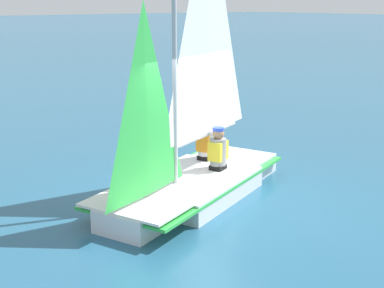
{
  "coord_description": "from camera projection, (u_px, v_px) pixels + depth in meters",
  "views": [
    {
      "loc": [
        7.08,
        -5.65,
        3.38
      ],
      "look_at": [
        0.0,
        0.0,
        0.97
      ],
      "focal_mm": 50.0,
      "sensor_mm": 36.0,
      "label": 1
    }
  ],
  "objects": [
    {
      "name": "ground_plane",
      "position": [
        192.0,
        196.0,
        9.62
      ],
      "size": [
        260.0,
        260.0,
        0.0
      ],
      "primitive_type": "plane",
      "color": "#235675"
    },
    {
      "name": "sailboat_main",
      "position": [
        193.0,
        158.0,
        9.47
      ],
      "size": [
        3.04,
        4.57,
        5.36
      ],
      "rotation": [
        0.0,
        0.0,
        5.06
      ],
      "color": "silver",
      "rests_on": "ground_plane"
    },
    {
      "name": "sailor_helm",
      "position": [
        218.0,
        156.0,
        9.87
      ],
      "size": [
        0.38,
        0.41,
        1.16
      ],
      "rotation": [
        0.0,
        0.0,
        5.06
      ],
      "color": "black",
      "rests_on": "ground_plane"
    },
    {
      "name": "sailor_crew",
      "position": [
        206.0,
        147.0,
        10.5
      ],
      "size": [
        0.38,
        0.41,
        1.16
      ],
      "rotation": [
        0.0,
        0.0,
        5.06
      ],
      "color": "black",
      "rests_on": "ground_plane"
    }
  ]
}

